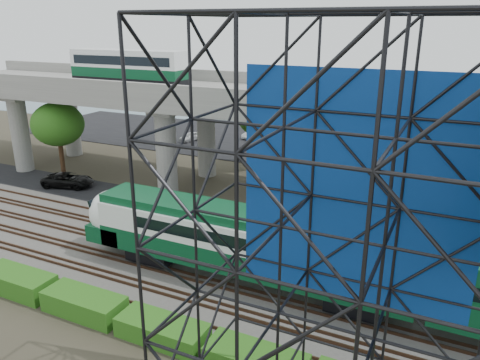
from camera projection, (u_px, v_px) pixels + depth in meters
The scene contains 13 objects.
ground at pixel (191, 291), 27.09m from camera, with size 140.00×140.00×0.00m, color #474233.
ballast_bed at pixel (208, 274), 28.77m from camera, with size 90.00×12.00×0.20m, color slate.
service_road at pixel (262, 224), 36.04m from camera, with size 90.00×5.00×0.08m, color black.
parking_lot at pixel (339, 152), 56.10m from camera, with size 90.00×18.00×0.08m, color black.
harbor_water at pixel (374, 120), 74.89m from camera, with size 140.00×40.00×0.03m, color #486977.
rail_tracks at pixel (208, 271), 28.71m from camera, with size 90.00×9.52×0.16m.
commuter_train at pixel (280, 248), 25.96m from camera, with size 29.30×3.06×4.30m.
overpass at pixel (277, 107), 38.62m from camera, with size 80.00×12.00×12.40m.
scaffold_tower at pixel (328, 283), 13.82m from camera, with size 9.36×6.36×15.00m.
hedge_strip at pixel (162, 329), 22.83m from camera, with size 34.60×1.80×1.20m.
trees at pixel (240, 133), 41.04m from camera, with size 40.94×16.94×7.69m.
suv at pixel (68, 180), 43.99m from camera, with size 2.20×4.77×1.32m, color black.
parked_cars at pixel (348, 149), 55.10m from camera, with size 37.74×9.38×1.21m.
Camera 1 is at (12.82, -20.04, 14.77)m, focal length 35.00 mm.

